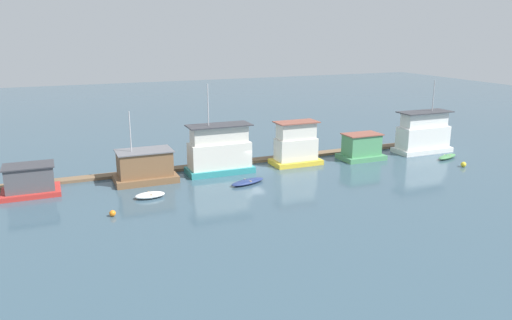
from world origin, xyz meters
name	(u,v)px	position (x,y,z in m)	size (l,w,h in m)	color
ground_plane	(253,170)	(0.00, 0.00, 0.00)	(200.00, 200.00, 0.00)	#385160
dock_walkway	(242,162)	(0.00, 3.28, 0.15)	(59.60, 1.51, 0.30)	brown
houseboat_red	(30,181)	(-22.85, 0.32, 1.35)	(5.30, 3.79, 2.91)	red
houseboat_brown	(145,167)	(-11.91, 0.38, 1.54)	(6.32, 4.10, 7.44)	brown
houseboat_teal	(220,151)	(-3.75, 0.36, 2.43)	(7.28, 3.25, 9.82)	teal
houseboat_yellow	(296,145)	(5.65, 0.44, 2.23)	(5.72, 3.31, 5.06)	gold
houseboat_green	(361,148)	(14.05, -0.59, 1.43)	(5.23, 3.52, 3.15)	#4C9360
houseboat_white	(423,134)	(23.39, -0.52, 2.33)	(7.40, 3.31, 9.14)	white
dinghy_white	(150,195)	(-12.52, -5.12, 0.26)	(2.87, 1.62, 0.52)	white
dinghy_navy	(248,182)	(-2.44, -4.63, 0.23)	(4.26, 2.51, 0.45)	navy
dinghy_green	(447,157)	(23.88, -4.50, 0.25)	(3.68, 2.06, 0.49)	#47844C
buoy_yellow	(463,164)	(22.84, -8.19, 0.31)	(0.61, 0.61, 0.61)	yellow
buoy_orange	(113,213)	(-16.38, -8.71, 0.27)	(0.55, 0.55, 0.55)	orange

